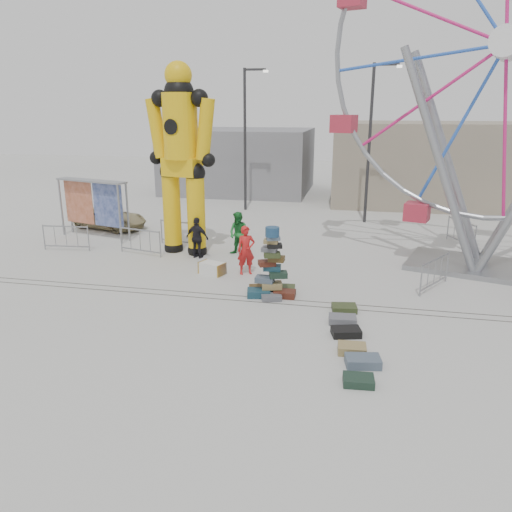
% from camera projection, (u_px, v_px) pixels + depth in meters
% --- Properties ---
extents(ground, '(90.00, 90.00, 0.00)m').
position_uv_depth(ground, '(263.00, 310.00, 15.07)').
color(ground, '#9E9E99').
rests_on(ground, ground).
extents(track_line_near, '(40.00, 0.04, 0.01)m').
position_uv_depth(track_line_near, '(267.00, 303.00, 15.63)').
color(track_line_near, '#47443F').
rests_on(track_line_near, ground).
extents(track_line_far, '(40.00, 0.04, 0.01)m').
position_uv_depth(track_line_far, '(269.00, 298.00, 16.01)').
color(track_line_far, '#47443F').
rests_on(track_line_far, ground).
extents(building_right, '(12.00, 8.00, 5.00)m').
position_uv_depth(building_right, '(431.00, 163.00, 31.74)').
color(building_right, gray).
rests_on(building_right, ground).
extents(building_left, '(10.00, 8.00, 4.40)m').
position_uv_depth(building_left, '(240.00, 160.00, 36.26)').
color(building_left, gray).
rests_on(building_left, ground).
extents(lamp_post_right, '(1.41, 0.25, 8.00)m').
position_uv_depth(lamp_post_right, '(372.00, 136.00, 25.38)').
color(lamp_post_right, '#2D2D30').
rests_on(lamp_post_right, ground).
extents(lamp_post_left, '(1.41, 0.25, 8.00)m').
position_uv_depth(lamp_post_left, '(247.00, 133.00, 28.63)').
color(lamp_post_left, '#2D2D30').
rests_on(lamp_post_left, ground).
extents(suitcase_tower, '(1.62, 1.43, 2.28)m').
position_uv_depth(suitcase_tower, '(272.00, 276.00, 16.13)').
color(suitcase_tower, '#1B4353').
rests_on(suitcase_tower, ground).
extents(crash_test_dummy, '(3.13, 1.37, 7.84)m').
position_uv_depth(crash_test_dummy, '(181.00, 153.00, 19.92)').
color(crash_test_dummy, black).
rests_on(crash_test_dummy, ground).
extents(ferris_wheel, '(11.63, 4.25, 14.00)m').
position_uv_depth(ferris_wheel, '(502.00, 76.00, 16.95)').
color(ferris_wheel, gray).
rests_on(ferris_wheel, ground).
extents(banner_scaffold, '(3.79, 1.58, 2.72)m').
position_uv_depth(banner_scaffold, '(92.00, 195.00, 22.89)').
color(banner_scaffold, gray).
rests_on(banner_scaffold, ground).
extents(steamer_trunk, '(1.04, 0.81, 0.43)m').
position_uv_depth(steamer_trunk, '(212.00, 268.00, 18.31)').
color(steamer_trunk, silver).
rests_on(steamer_trunk, ground).
extents(row_case_0, '(0.80, 0.64, 0.19)m').
position_uv_depth(row_case_0, '(344.00, 308.00, 14.99)').
color(row_case_0, '#364221').
rests_on(row_case_0, ground).
extents(row_case_1, '(0.81, 0.57, 0.21)m').
position_uv_depth(row_case_1, '(343.00, 320.00, 14.14)').
color(row_case_1, slate).
rests_on(row_case_1, ground).
extents(row_case_2, '(0.87, 0.69, 0.21)m').
position_uv_depth(row_case_2, '(346.00, 332.00, 13.36)').
color(row_case_2, black).
rests_on(row_case_2, ground).
extents(row_case_3, '(0.72, 0.54, 0.22)m').
position_uv_depth(row_case_3, '(352.00, 349.00, 12.41)').
color(row_case_3, '#99834D').
rests_on(row_case_3, ground).
extents(row_case_4, '(0.90, 0.65, 0.23)m').
position_uv_depth(row_case_4, '(363.00, 361.00, 11.79)').
color(row_case_4, '#4D5D6F').
rests_on(row_case_4, ground).
extents(row_case_5, '(0.71, 0.55, 0.19)m').
position_uv_depth(row_case_5, '(359.00, 380.00, 11.01)').
color(row_case_5, '#1B3225').
rests_on(row_case_5, ground).
extents(barricade_dummy_a, '(2.00, 0.27, 1.10)m').
position_uv_depth(barricade_dummy_a, '(66.00, 238.00, 21.25)').
color(barricade_dummy_a, gray).
rests_on(barricade_dummy_a, ground).
extents(barricade_dummy_b, '(1.97, 0.57, 1.10)m').
position_uv_depth(barricade_dummy_b, '(140.00, 242.00, 20.65)').
color(barricade_dummy_b, gray).
rests_on(barricade_dummy_b, ground).
extents(barricade_dummy_c, '(1.97, 0.53, 1.10)m').
position_uv_depth(barricade_dummy_c, '(180.00, 233.00, 22.01)').
color(barricade_dummy_c, gray).
rests_on(barricade_dummy_c, ground).
extents(barricade_wheel_front, '(1.13, 1.76, 1.10)m').
position_uv_depth(barricade_wheel_front, '(435.00, 273.00, 16.71)').
color(barricade_wheel_front, gray).
rests_on(barricade_wheel_front, ground).
extents(barricade_wheel_back, '(0.92, 1.86, 1.10)m').
position_uv_depth(barricade_wheel_back, '(461.00, 233.00, 22.14)').
color(barricade_wheel_back, gray).
rests_on(barricade_wheel_back, ground).
extents(pedestrian_red, '(0.78, 0.67, 1.80)m').
position_uv_depth(pedestrian_red, '(246.00, 250.00, 18.13)').
color(pedestrian_red, red).
rests_on(pedestrian_red, ground).
extents(pedestrian_green, '(1.07, 0.96, 1.81)m').
position_uv_depth(pedestrian_green, '(239.00, 234.00, 20.44)').
color(pedestrian_green, '#1B6D2B').
rests_on(pedestrian_green, ground).
extents(pedestrian_black, '(1.04, 0.58, 1.67)m').
position_uv_depth(pedestrian_black, '(197.00, 238.00, 20.10)').
color(pedestrian_black, black).
rests_on(pedestrian_black, ground).
extents(parked_suv, '(4.18, 2.74, 1.07)m').
position_uv_depth(parked_suv, '(110.00, 218.00, 25.21)').
color(parked_suv, tan).
rests_on(parked_suv, ground).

